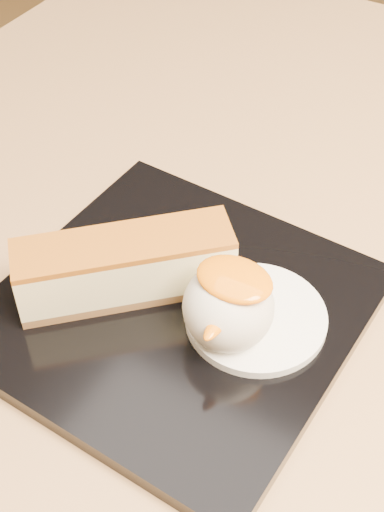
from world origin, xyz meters
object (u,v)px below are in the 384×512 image
Objects in this scene: cheesecake at (125,266)px; ice_cream_scoop at (228,307)px; table at (272,373)px; dessert_plate at (176,311)px.

cheesecake is 0.08m from ice_cream_scoop.
cheesecake is 2.27× the size of ice_cream_scoop.
table is 14.42× the size of ice_cream_scoop.
table is 0.23m from cheesecake.
ice_cream_scoop is at bearing -87.77° from table.
dessert_plate is 1.75× the size of cheesecake.
ice_cream_scoop is (0.00, -0.10, 0.19)m from table.
table is at bearing 69.56° from dessert_plate.
ice_cream_scoop reaches higher than table.
cheesecake is at bearing 180.00° from ice_cream_scoop.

